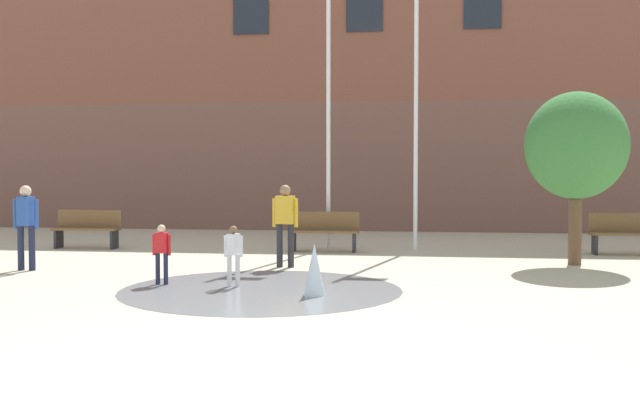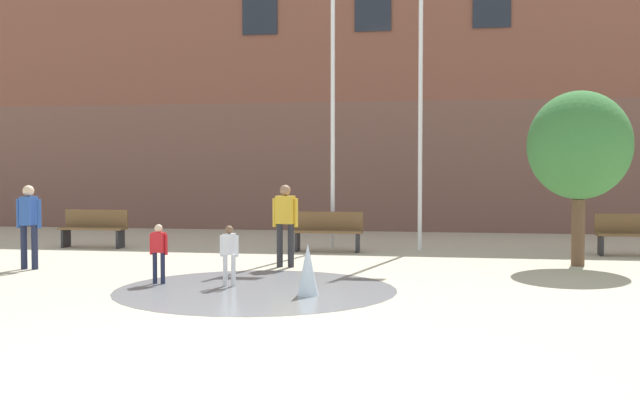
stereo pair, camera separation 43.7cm
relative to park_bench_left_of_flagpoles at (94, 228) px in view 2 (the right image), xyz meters
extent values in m
plane|color=#BCB299|center=(6.23, -10.33, -0.48)|extent=(100.00, 100.00, 0.00)
cube|color=brown|center=(6.23, 8.79, 1.50)|extent=(36.00, 6.00, 3.95)
cube|color=brown|center=(6.23, 8.79, 5.88)|extent=(36.00, 6.00, 4.83)
cube|color=#1E232D|center=(2.73, 5.77, 6.12)|extent=(1.10, 0.06, 1.10)
cube|color=#1E232D|center=(6.23, 5.77, 6.12)|extent=(1.10, 0.06, 1.10)
cube|color=#1E232D|center=(9.73, 5.77, 6.12)|extent=(1.10, 0.06, 1.10)
cylinder|color=gray|center=(5.42, -5.56, -0.48)|extent=(4.43, 4.43, 0.01)
cone|color=silver|center=(6.33, -5.99, -0.09)|extent=(0.33, 0.33, 0.79)
cube|color=#28282D|center=(-0.70, -0.06, -0.26)|extent=(0.06, 0.40, 0.44)
cube|color=#28282D|center=(0.70, -0.06, -0.26)|extent=(0.06, 0.40, 0.44)
cube|color=brown|center=(0.00, -0.06, -0.01)|extent=(1.60, 0.44, 0.05)
cube|color=brown|center=(0.00, 0.14, 0.22)|extent=(1.60, 0.04, 0.42)
cube|color=#28282D|center=(5.02, -0.06, -0.26)|extent=(0.06, 0.40, 0.44)
cube|color=#28282D|center=(6.42, -0.06, -0.26)|extent=(0.06, 0.40, 0.44)
cube|color=brown|center=(5.72, -0.06, -0.01)|extent=(1.60, 0.44, 0.05)
cube|color=brown|center=(5.72, 0.14, 0.22)|extent=(1.60, 0.04, 0.42)
cube|color=#28282D|center=(11.76, 0.19, -0.26)|extent=(0.06, 0.40, 0.44)
cube|color=brown|center=(12.46, 0.19, -0.01)|extent=(1.60, 0.44, 0.05)
cube|color=brown|center=(12.46, 0.39, 0.22)|extent=(1.60, 0.04, 0.42)
cylinder|color=#28282D|center=(5.21, -2.84, -0.06)|extent=(0.12, 0.12, 0.84)
cylinder|color=#28282D|center=(5.43, -2.84, -0.06)|extent=(0.12, 0.12, 0.84)
cube|color=gold|center=(5.32, -2.84, 0.63)|extent=(0.38, 0.27, 0.54)
sphere|color=#997051|center=(5.32, -2.84, 1.01)|extent=(0.21, 0.21, 0.21)
cylinder|color=gold|center=(5.11, -2.84, 0.58)|extent=(0.08, 0.08, 0.55)
cylinder|color=gold|center=(5.53, -2.84, 0.58)|extent=(0.08, 0.08, 0.55)
cylinder|color=silver|center=(4.85, -5.33, -0.22)|extent=(0.07, 0.07, 0.52)
cylinder|color=silver|center=(4.99, -5.33, -0.22)|extent=(0.07, 0.07, 0.52)
cube|color=white|center=(4.92, -5.33, 0.21)|extent=(0.19, 0.24, 0.33)
sphere|color=brown|center=(4.92, -5.33, 0.44)|extent=(0.13, 0.13, 0.13)
cylinder|color=white|center=(4.79, -5.33, 0.17)|extent=(0.05, 0.05, 0.34)
cylinder|color=white|center=(5.05, -5.33, 0.17)|extent=(0.05, 0.05, 0.34)
cylinder|color=#1E233D|center=(3.63, -5.25, -0.22)|extent=(0.07, 0.07, 0.52)
cylinder|color=#1E233D|center=(3.77, -5.25, -0.22)|extent=(0.07, 0.07, 0.52)
cube|color=red|center=(3.70, -5.25, 0.21)|extent=(0.23, 0.15, 0.33)
sphere|color=beige|center=(3.70, -5.25, 0.44)|extent=(0.13, 0.13, 0.13)
cylinder|color=red|center=(3.57, -5.25, 0.17)|extent=(0.05, 0.05, 0.34)
cylinder|color=red|center=(3.83, -5.25, 0.17)|extent=(0.05, 0.05, 0.34)
cylinder|color=#1E233D|center=(0.49, -3.91, -0.06)|extent=(0.12, 0.12, 0.84)
cylinder|color=#1E233D|center=(0.71, -3.91, -0.06)|extent=(0.12, 0.12, 0.84)
cube|color=#284C9E|center=(0.60, -3.91, 0.63)|extent=(0.21, 0.34, 0.54)
sphere|color=beige|center=(0.60, -3.91, 1.01)|extent=(0.21, 0.21, 0.21)
cylinder|color=#284C9E|center=(0.39, -3.91, 0.58)|extent=(0.08, 0.08, 0.55)
cylinder|color=#284C9E|center=(0.81, -3.91, 0.58)|extent=(0.08, 0.08, 0.55)
cylinder|color=silver|center=(5.74, 0.66, 3.29)|extent=(0.10, 0.10, 7.53)
cylinder|color=silver|center=(7.80, 0.66, 3.13)|extent=(0.10, 0.10, 7.23)
cylinder|color=brown|center=(10.94, -1.73, 0.17)|extent=(0.25, 0.25, 1.30)
ellipsoid|color=#387538|center=(10.94, -1.73, 1.88)|extent=(1.99, 1.99, 2.11)
camera|label=1|loc=(7.85, -16.99, 1.41)|focal=42.00mm
camera|label=2|loc=(8.28, -16.93, 1.41)|focal=42.00mm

